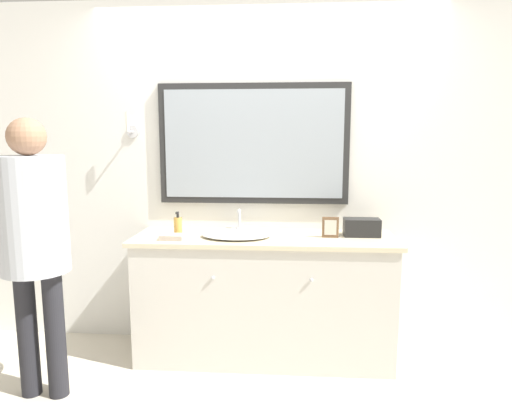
{
  "coord_description": "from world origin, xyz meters",
  "views": [
    {
      "loc": [
        0.17,
        -2.79,
        1.57
      ],
      "look_at": [
        -0.06,
        0.31,
        1.09
      ],
      "focal_mm": 32.0,
      "sensor_mm": 36.0,
      "label": 1
    }
  ],
  "objects_px": {
    "sink_basin": "(237,234)",
    "picture_frame": "(330,227)",
    "soap_bottle": "(178,226)",
    "person": "(33,229)",
    "appliance_box": "(362,227)"
  },
  "relations": [
    {
      "from": "sink_basin",
      "to": "person",
      "type": "xyz_separation_m",
      "value": [
        -1.13,
        -0.57,
        0.14
      ]
    },
    {
      "from": "soap_bottle",
      "to": "appliance_box",
      "type": "distance_m",
      "value": 1.29
    },
    {
      "from": "sink_basin",
      "to": "appliance_box",
      "type": "height_order",
      "value": "sink_basin"
    },
    {
      "from": "person",
      "to": "appliance_box",
      "type": "bearing_deg",
      "value": 18.32
    },
    {
      "from": "soap_bottle",
      "to": "appliance_box",
      "type": "relative_size",
      "value": 0.68
    },
    {
      "from": "sink_basin",
      "to": "picture_frame",
      "type": "relative_size",
      "value": 3.34
    },
    {
      "from": "soap_bottle",
      "to": "picture_frame",
      "type": "relative_size",
      "value": 1.17
    },
    {
      "from": "soap_bottle",
      "to": "person",
      "type": "bearing_deg",
      "value": -139.86
    },
    {
      "from": "appliance_box",
      "to": "picture_frame",
      "type": "xyz_separation_m",
      "value": [
        -0.22,
        -0.07,
        0.01
      ]
    },
    {
      "from": "picture_frame",
      "to": "person",
      "type": "relative_size",
      "value": 0.09
    },
    {
      "from": "sink_basin",
      "to": "person",
      "type": "distance_m",
      "value": 1.27
    },
    {
      "from": "soap_bottle",
      "to": "appliance_box",
      "type": "xyz_separation_m",
      "value": [
        1.29,
        0.06,
        -0.0
      ]
    },
    {
      "from": "appliance_box",
      "to": "sink_basin",
      "type": "bearing_deg",
      "value": -174.29
    },
    {
      "from": "soap_bottle",
      "to": "picture_frame",
      "type": "bearing_deg",
      "value": -0.26
    },
    {
      "from": "person",
      "to": "picture_frame",
      "type": "bearing_deg",
      "value": 18.48
    }
  ]
}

